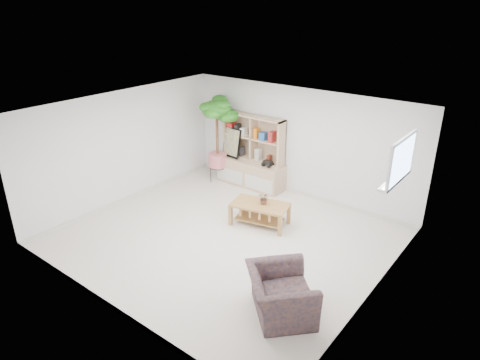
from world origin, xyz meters
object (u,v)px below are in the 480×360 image
Objects in this scene: armchair at (281,291)px; coffee_table at (260,214)px; floor_tree at (217,140)px; storage_unit at (251,152)px.

coffee_table is at bearing -4.59° from armchair.
floor_tree is at bearing 4.50° from armchair.
storage_unit is 1.99m from coffee_table.
floor_tree is 2.07× the size of armchair.
coffee_table is 2.57m from armchair.
storage_unit is 1.68× the size of armchair.
coffee_table is (1.27, -1.41, -0.61)m from storage_unit.
floor_tree reaches higher than coffee_table.
storage_unit is 4.49m from armchair.
coffee_table is at bearing -48.13° from storage_unit.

